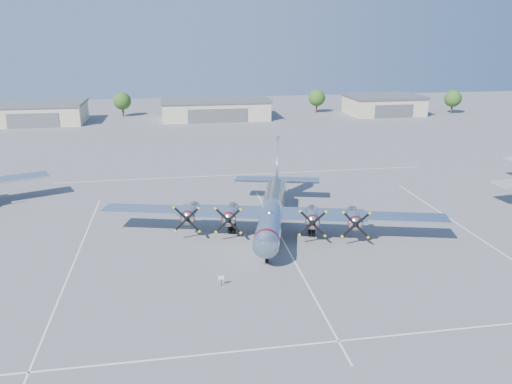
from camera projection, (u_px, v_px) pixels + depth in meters
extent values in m
plane|color=#5A5A5D|center=(278.00, 232.00, 58.07)|extent=(260.00, 260.00, 0.00)
cube|color=silver|center=(73.00, 264.00, 49.91)|extent=(0.15, 40.00, 0.01)
cube|color=silver|center=(288.00, 249.00, 53.37)|extent=(0.15, 40.00, 0.01)
cube|color=silver|center=(476.00, 236.00, 56.83)|extent=(0.15, 40.00, 0.01)
cube|color=silver|center=(339.00, 341.00, 37.40)|extent=(60.00, 0.15, 0.01)
cube|color=silver|center=(247.00, 174.00, 81.56)|extent=(60.00, 0.15, 0.01)
cube|color=#B4AC8F|center=(40.00, 114.00, 127.33)|extent=(22.00, 14.00, 4.80)
cube|color=slate|center=(38.00, 103.00, 126.51)|extent=(22.60, 14.60, 0.60)
cube|color=slate|center=(33.00, 121.00, 120.88)|extent=(12.10, 0.20, 3.60)
cube|color=#B4AC8F|center=(215.00, 110.00, 134.40)|extent=(28.00, 14.00, 4.80)
cube|color=slate|center=(215.00, 100.00, 133.58)|extent=(28.60, 14.60, 0.60)
cube|color=slate|center=(218.00, 116.00, 127.96)|extent=(15.40, 0.20, 3.60)
cube|color=#B4AC8F|center=(384.00, 106.00, 141.95)|extent=(20.00, 14.00, 4.80)
cube|color=slate|center=(384.00, 96.00, 141.13)|extent=(20.60, 14.60, 0.60)
cube|color=slate|center=(394.00, 111.00, 135.50)|extent=(11.00, 0.20, 3.60)
cylinder|color=#382619|center=(123.00, 111.00, 138.29)|extent=(0.50, 0.50, 2.80)
sphere|color=#254C15|center=(122.00, 101.00, 137.43)|extent=(4.80, 4.80, 4.80)
cylinder|color=#382619|center=(317.00, 108.00, 145.06)|extent=(0.50, 0.50, 2.80)
sphere|color=#254C15|center=(317.00, 98.00, 144.20)|extent=(4.80, 4.80, 4.80)
cylinder|color=#382619|center=(452.00, 108.00, 143.52)|extent=(0.50, 0.50, 2.80)
sphere|color=#254C15|center=(453.00, 99.00, 142.65)|extent=(4.80, 4.80, 4.80)
cylinder|color=black|center=(221.00, 282.00, 45.44)|extent=(0.06, 0.06, 0.78)
cube|color=white|center=(221.00, 278.00, 45.31)|extent=(0.54, 0.08, 0.39)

